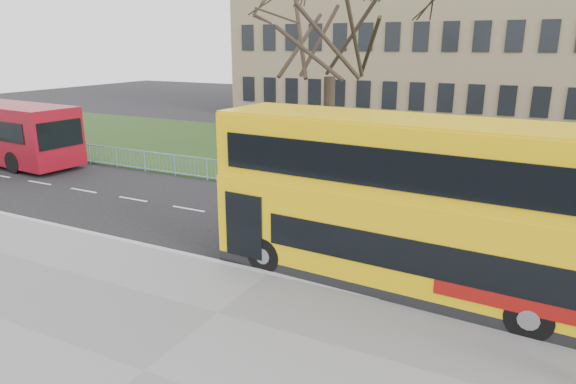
# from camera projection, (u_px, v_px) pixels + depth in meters

# --- Properties ---
(ground) EXTENTS (120.00, 120.00, 0.00)m
(ground) POSITION_uv_depth(u_px,v_px,m) (292.00, 257.00, 16.23)
(ground) COLOR black
(ground) RESTS_ON ground
(pavement) EXTENTS (80.00, 10.50, 0.12)m
(pavement) POSITION_uv_depth(u_px,v_px,m) (144.00, 373.00, 10.43)
(pavement) COLOR slate
(pavement) RESTS_ON ground
(kerb) EXTENTS (80.00, 0.20, 0.14)m
(kerb) POSITION_uv_depth(u_px,v_px,m) (268.00, 274.00, 14.88)
(kerb) COLOR #9A9A9D
(kerb) RESTS_ON ground
(grass_verge) EXTENTS (80.00, 15.40, 0.08)m
(grass_verge) POSITION_uv_depth(u_px,v_px,m) (407.00, 165.00, 28.45)
(grass_verge) COLOR #1F3C15
(grass_verge) RESTS_ON ground
(guard_railing) EXTENTS (40.00, 0.12, 1.10)m
(guard_railing) POSITION_uv_depth(u_px,v_px,m) (362.00, 190.00, 21.72)
(guard_railing) COLOR #7AA7D9
(guard_railing) RESTS_ON ground
(bare_tree) EXTENTS (8.16, 8.16, 11.66)m
(bare_tree) POSITION_uv_depth(u_px,v_px,m) (330.00, 57.00, 24.44)
(bare_tree) COLOR black
(bare_tree) RESTS_ON grass_verge
(civic_building) EXTENTS (30.00, 15.00, 14.00)m
(civic_building) POSITION_uv_depth(u_px,v_px,m) (416.00, 38.00, 46.39)
(civic_building) COLOR #8B7A58
(civic_building) RESTS_ON ground
(yellow_bus) EXTENTS (11.14, 3.25, 4.61)m
(yellow_bus) POSITION_uv_depth(u_px,v_px,m) (412.00, 202.00, 13.59)
(yellow_bus) COLOR yellow
(yellow_bus) RESTS_ON ground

